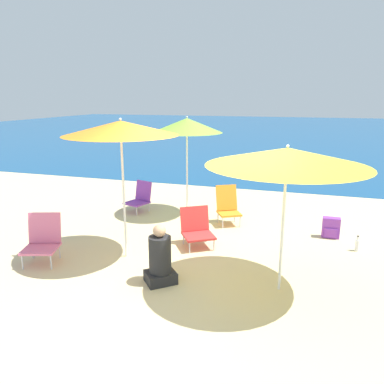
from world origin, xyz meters
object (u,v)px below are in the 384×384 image
(beach_chair_red, at_px, (197,228))
(beach_chair_purple, at_px, (140,197))
(beach_umbrella_lime, at_px, (187,126))
(person_seated_near, at_px, (160,259))
(beach_umbrella_yellow, at_px, (287,157))
(water_bottle, at_px, (357,245))
(beach_umbrella_orange, at_px, (121,128))
(beach_chair_orange, at_px, (228,205))
(beach_chair_pink, at_px, (43,238))
(backpack_purple, at_px, (331,228))

(beach_chair_red, distance_m, beach_chair_purple, 2.42)
(beach_umbrella_lime, xyz_separation_m, person_seated_near, (0.64, -3.17, -1.62))
(beach_umbrella_yellow, height_order, beach_chair_red, beach_umbrella_yellow)
(person_seated_near, relative_size, water_bottle, 3.16)
(beach_umbrella_orange, height_order, water_bottle, beach_umbrella_orange)
(beach_umbrella_yellow, bearing_deg, water_bottle, 56.34)
(beach_chair_red, bearing_deg, beach_chair_orange, 45.20)
(person_seated_near, bearing_deg, beach_umbrella_yellow, 59.42)
(water_bottle, bearing_deg, beach_chair_purple, 167.56)
(beach_umbrella_lime, relative_size, beach_chair_purple, 3.16)
(beach_chair_red, distance_m, beach_chair_pink, 2.56)
(beach_umbrella_orange, relative_size, beach_chair_pink, 2.96)
(beach_umbrella_orange, distance_m, beach_chair_red, 2.19)
(person_seated_near, distance_m, water_bottle, 3.48)
(backpack_purple, bearing_deg, water_bottle, -52.60)
(beach_chair_orange, relative_size, water_bottle, 2.89)
(beach_chair_orange, bearing_deg, beach_chair_pink, -161.45)
(beach_chair_orange, xyz_separation_m, person_seated_near, (-0.36, -2.81, -0.04))
(beach_chair_purple, xyz_separation_m, water_bottle, (4.55, -1.00, -0.22))
(beach_umbrella_orange, xyz_separation_m, backpack_purple, (3.27, 1.92, -1.92))
(beach_chair_orange, distance_m, backpack_purple, 2.05)
(beach_umbrella_lime, bearing_deg, beach_chair_red, -66.59)
(beach_umbrella_yellow, distance_m, beach_chair_orange, 3.16)
(beach_umbrella_yellow, xyz_separation_m, beach_chair_pink, (-3.70, -0.19, -1.46))
(beach_umbrella_yellow, xyz_separation_m, backpack_purple, (0.76, 2.29, -1.65))
(beach_umbrella_yellow, bearing_deg, beach_chair_orange, 116.82)
(beach_umbrella_lime, distance_m, beach_chair_red, 2.47)
(backpack_purple, bearing_deg, beach_umbrella_yellow, -108.35)
(beach_umbrella_lime, height_order, beach_chair_red, beach_umbrella_lime)
(beach_umbrella_yellow, bearing_deg, beach_umbrella_lime, 128.37)
(beach_chair_pink, relative_size, water_bottle, 2.78)
(beach_umbrella_yellow, xyz_separation_m, beach_chair_red, (-1.54, 1.18, -1.52))
(beach_chair_orange, bearing_deg, beach_umbrella_orange, -149.48)
(beach_umbrella_lime, height_order, person_seated_near, beach_umbrella_lime)
(water_bottle, bearing_deg, beach_chair_orange, 162.74)
(beach_chair_purple, relative_size, person_seated_near, 0.79)
(beach_umbrella_lime, distance_m, person_seated_near, 3.62)
(beach_umbrella_lime, height_order, water_bottle, beach_umbrella_lime)
(beach_chair_red, distance_m, person_seated_near, 1.49)
(beach_umbrella_orange, bearing_deg, beach_chair_orange, 59.95)
(person_seated_near, bearing_deg, water_bottle, 85.21)
(backpack_purple, bearing_deg, beach_chair_red, -154.35)
(beach_umbrella_orange, bearing_deg, beach_umbrella_yellow, -8.20)
(beach_umbrella_lime, distance_m, beach_umbrella_orange, 2.52)
(beach_chair_purple, distance_m, backpack_purple, 4.17)
(beach_chair_orange, xyz_separation_m, beach_chair_red, (-0.27, -1.33, -0.07))
(beach_umbrella_yellow, height_order, backpack_purple, beach_umbrella_yellow)
(beach_umbrella_yellow, bearing_deg, beach_chair_red, 142.49)
(beach_chair_orange, relative_size, person_seated_near, 0.91)
(beach_chair_purple, xyz_separation_m, person_seated_near, (1.75, -3.06, 0.02))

